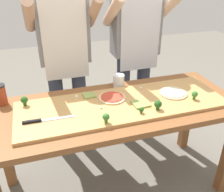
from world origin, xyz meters
The scene contains 20 objects.
ground_plane centered at (0.00, 0.00, 0.00)m, with size 8.00×8.00×0.00m, color #6B665B.
prep_table centered at (0.00, 0.00, 0.66)m, with size 1.72×0.69×0.76m.
cutting_board centered at (0.05, -0.01, 0.77)m, with size 1.41×0.47×0.02m, color tan.
chefs_knife centered at (-0.49, -0.07, 0.79)m, with size 0.31×0.03×0.02m.
pizza_whole_tomato_red centered at (0.00, 0.07, 0.79)m, with size 0.19×0.19×0.02m.
pizza_whole_cheese_artichoke centered at (0.44, 0.00, 0.79)m, with size 0.20×0.20×0.02m.
pizza_slice_near_left centered at (0.16, -0.07, 0.79)m, with size 0.11×0.11×0.01m, color #899E4C.
pizza_slice_far_left centered at (-0.15, 0.15, 0.79)m, with size 0.08×0.08×0.01m, color #899E4C.
broccoli_floret_back_right centered at (-0.12, -0.20, 0.82)m, with size 0.04×0.04×0.06m.
broccoli_floret_center_left centered at (-0.58, 0.15, 0.83)m, with size 0.05×0.05×0.07m.
broccoli_floret_back_mid centered at (0.24, -0.16, 0.82)m, with size 0.05×0.05×0.06m.
broccoli_floret_front_right centered at (0.54, -0.12, 0.82)m, with size 0.04×0.04×0.06m.
broccoli_floret_center_right centered at (0.12, -0.17, 0.81)m, with size 0.03×0.03×0.04m.
cheese_crumble_a centered at (0.25, 0.14, 0.79)m, with size 0.01×0.01×0.01m, color white.
cheese_crumble_b centered at (-0.24, 0.15, 0.79)m, with size 0.02×0.02×0.02m, color silver.
cheese_crumble_c centered at (-0.11, -0.04, 0.79)m, with size 0.01×0.01×0.01m, color silver.
flour_cup centered at (0.12, 0.27, 0.81)m, with size 0.09×0.09×0.10m.
sauce_jar centered at (-0.73, 0.25, 0.84)m, with size 0.08×0.08×0.15m.
cook_left centered at (-0.24, 0.59, 1.00)m, with size 0.54×0.39×1.67m.
cook_right centered at (0.38, 0.59, 1.00)m, with size 0.54×0.39×1.67m.
Camera 1 is at (-0.47, -1.42, 1.65)m, focal length 41.09 mm.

